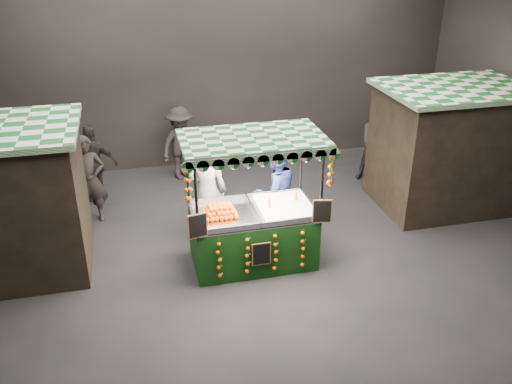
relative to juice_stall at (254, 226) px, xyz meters
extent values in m
plane|color=black|center=(0.15, -0.14, -0.74)|extent=(12.00, 12.00, 0.00)
cube|color=black|center=(0.15, 4.86, 1.76)|extent=(12.00, 0.10, 5.00)
cube|color=black|center=(0.15, -5.14, 1.76)|extent=(12.00, 0.10, 5.00)
cube|color=black|center=(4.55, 1.36, 0.51)|extent=(2.80, 2.00, 2.50)
cube|color=#12551C|center=(4.55, 1.36, 1.81)|extent=(3.00, 2.20, 0.10)
cube|color=#0B330E|center=(-0.01, 0.04, -0.26)|extent=(2.12, 1.16, 0.97)
cube|color=#B7BABE|center=(-0.01, 0.04, 0.24)|extent=(2.12, 1.16, 0.04)
cylinder|color=black|center=(-1.04, -0.51, 0.41)|extent=(0.05, 0.05, 2.32)
cylinder|color=black|center=(1.02, -0.51, 0.41)|extent=(0.05, 0.05, 2.32)
cylinder|color=black|center=(-1.04, 0.59, 0.41)|extent=(0.05, 0.05, 2.32)
cylinder|color=black|center=(1.02, 0.59, 0.41)|extent=(0.05, 0.05, 2.32)
cube|color=#12551C|center=(-0.01, 0.04, 1.61)|extent=(2.37, 1.40, 0.08)
cube|color=white|center=(0.57, 0.04, 0.30)|extent=(0.95, 1.04, 0.08)
cube|color=black|center=(-1.05, -0.57, 0.46)|extent=(0.33, 0.09, 0.42)
cube|color=black|center=(1.03, -0.57, 0.46)|extent=(0.33, 0.09, 0.42)
cube|color=black|center=(-0.01, -0.58, -0.21)|extent=(0.33, 0.02, 0.42)
imported|color=gray|center=(-0.65, 1.06, 0.26)|extent=(0.80, 0.60, 2.00)
imported|color=navy|center=(0.63, 0.86, 0.19)|extent=(1.07, 0.93, 1.87)
imported|color=black|center=(-2.85, 2.34, 0.17)|extent=(0.68, 0.47, 1.82)
imported|color=#292221|center=(3.67, 2.85, 0.19)|extent=(1.06, 0.92, 1.88)
imported|color=black|center=(-2.78, 3.25, 0.13)|extent=(1.08, 0.61, 1.74)
imported|color=black|center=(-0.81, 4.03, 0.14)|extent=(1.30, 1.20, 1.76)
imported|color=#2A2522|center=(-4.26, 3.56, 0.17)|extent=(1.06, 0.96, 1.82)
camera|label=1|loc=(-1.92, -8.05, 4.70)|focal=38.06mm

